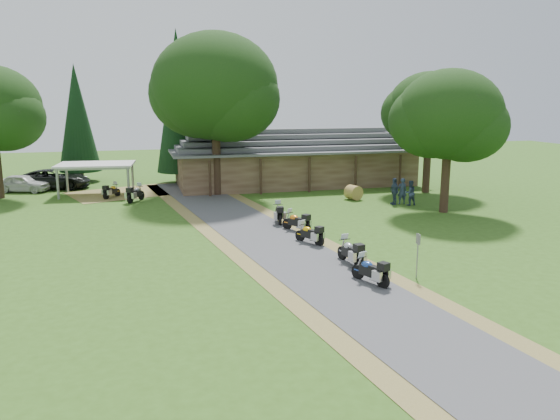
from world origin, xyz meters
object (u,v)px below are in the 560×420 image
object	(u,v)px
hay_bale	(354,192)
car_dark_suv	(53,174)
motorcycle_row_b	(350,251)
carport	(97,179)
motorcycle_row_e	(279,212)
car_white_sedan	(23,181)
motorcycle_carport_b	(136,193)
motorcycle_carport_a	(112,190)
lodge	(294,156)
motorcycle_row_c	(310,233)
motorcycle_row_d	(296,221)
motorcycle_row_a	(370,269)

from	to	relation	value
hay_bale	car_dark_suv	bearing A→B (deg)	153.65
motorcycle_row_b	hay_bale	xyz separation A→B (m)	(6.35, 14.97, -0.11)
carport	motorcycle_row_b	world-z (taller)	carport
car_dark_suv	motorcycle_row_e	xyz separation A→B (m)	(14.97, -17.00, -0.58)
car_white_sedan	motorcycle_carport_b	size ratio (longest dim) A/B	2.81
motorcycle_carport_b	hay_bale	size ratio (longest dim) A/B	1.79
car_white_sedan	motorcycle_carport_a	size ratio (longest dim) A/B	3.13
carport	motorcycle_carport_a	xyz separation A→B (m)	(1.13, -1.70, -0.65)
lodge	motorcycle_row_c	distance (m)	20.27
carport	car_dark_suv	xyz separation A→B (m)	(-3.68, 3.91, -0.01)
motorcycle_carport_a	motorcycle_row_d	bearing A→B (deg)	-106.89
motorcycle_row_c	hay_bale	bearing A→B (deg)	-62.00
lodge	motorcycle_row_a	bearing A→B (deg)	-99.53
lodge	motorcycle_row_a	xyz separation A→B (m)	(-4.40, -26.18, -1.84)
car_dark_suv	hay_bale	distance (m)	24.91
motorcycle_row_b	motorcycle_row_c	xyz separation A→B (m)	(-0.70, 3.88, -0.06)
motorcycle_row_e	motorcycle_carport_a	distance (m)	15.26
carport	motorcycle_row_c	world-z (taller)	carport
car_dark_suv	motorcycle_row_a	xyz separation A→B (m)	(15.74, -28.74, -0.61)
car_white_sedan	motorcycle_row_d	xyz separation A→B (m)	(17.55, -18.38, -0.28)
car_white_sedan	motorcycle_row_e	distance (m)	23.43
carport	motorcycle_row_c	bearing A→B (deg)	-52.01
motorcycle_row_a	motorcycle_carport_b	world-z (taller)	motorcycle_carport_b
car_white_sedan	motorcycle_carport_a	bearing A→B (deg)	-102.96
motorcycle_row_e	motorcycle_row_d	bearing A→B (deg)	-161.73
car_dark_suv	motorcycle_row_b	world-z (taller)	car_dark_suv
motorcycle_row_a	motorcycle_row_d	world-z (taller)	motorcycle_row_d
lodge	car_dark_suv	bearing A→B (deg)	172.77
motorcycle_row_d	motorcycle_row_b	bearing A→B (deg)	152.39
car_white_sedan	motorcycle_row_d	size ratio (longest dim) A/B	2.97
carport	motorcycle_carport_b	size ratio (longest dim) A/B	2.98
motorcycle_carport_a	hay_bale	distance (m)	18.33
motorcycle_row_b	motorcycle_row_c	distance (m)	3.94
lodge	hay_bale	distance (m)	8.98
motorcycle_row_c	motorcycle_carport_a	size ratio (longest dim) A/B	1.00
motorcycle_row_c	motorcycle_row_d	size ratio (longest dim) A/B	0.95
motorcycle_row_e	motorcycle_carport_b	xyz separation A→B (m)	(-8.40, 9.30, 0.01)
carport	car_white_sedan	bearing A→B (deg)	159.49
motorcycle_row_d	motorcycle_carport_a	size ratio (longest dim) A/B	1.06
carport	car_white_sedan	world-z (taller)	carport
motorcycle_carport_a	hay_bale	xyz separation A→B (m)	(17.50, -5.44, -0.05)
car_dark_suv	motorcycle_row_c	size ratio (longest dim) A/B	3.73
motorcycle_carport_a	motorcycle_row_e	bearing A→B (deg)	-102.53
motorcycle_row_a	hay_bale	bearing A→B (deg)	-42.84
lodge	motorcycle_carport_b	size ratio (longest dim) A/B	11.18
motorcycle_row_c	motorcycle_carport_a	xyz separation A→B (m)	(-10.45, 16.54, -0.00)
hay_bale	lodge	bearing A→B (deg)	104.38
motorcycle_row_a	motorcycle_row_c	distance (m)	6.61
motorcycle_carport_b	car_dark_suv	bearing A→B (deg)	72.56
car_dark_suv	motorcycle_carport_a	size ratio (longest dim) A/B	3.73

